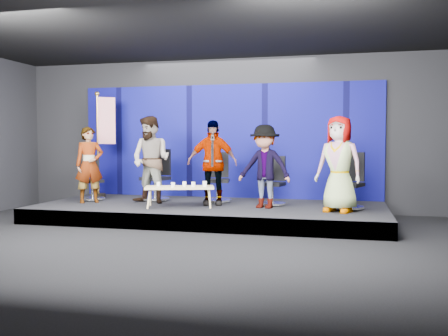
# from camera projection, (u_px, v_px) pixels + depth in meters

# --- Properties ---
(ground) EXTENTS (10.00, 10.00, 0.00)m
(ground) POSITION_uv_depth(u_px,v_px,m) (168.00, 243.00, 7.77)
(ground) COLOR black
(ground) RESTS_ON ground
(room_walls) EXTENTS (10.02, 8.02, 3.51)m
(room_walls) POSITION_uv_depth(u_px,v_px,m) (167.00, 87.00, 7.65)
(room_walls) COLOR black
(room_walls) RESTS_ON ground
(riser) EXTENTS (7.00, 3.00, 0.30)m
(riser) POSITION_uv_depth(u_px,v_px,m) (210.00, 212.00, 10.19)
(riser) COLOR black
(riser) RESTS_ON ground
(backdrop) EXTENTS (7.00, 0.08, 2.60)m
(backdrop) POSITION_uv_depth(u_px,v_px,m) (227.00, 141.00, 11.52)
(backdrop) COLOR #080757
(backdrop) RESTS_ON riser
(chair_a) EXTENTS (0.78, 0.78, 0.99)m
(chair_a) POSITION_uv_depth(u_px,v_px,m) (92.00, 185.00, 11.01)
(chair_a) COLOR silver
(chair_a) RESTS_ON riser
(panelist_a) EXTENTS (0.69, 0.67, 1.60)m
(panelist_a) POSITION_uv_depth(u_px,v_px,m) (89.00, 165.00, 10.49)
(panelist_a) COLOR black
(panelist_a) RESTS_ON riser
(chair_b) EXTENTS (0.76, 0.76, 1.13)m
(chair_b) POSITION_uv_depth(u_px,v_px,m) (157.00, 184.00, 10.93)
(chair_b) COLOR silver
(chair_b) RESTS_ON riser
(panelist_b) EXTENTS (1.02, 0.87, 1.82)m
(panelist_b) POSITION_uv_depth(u_px,v_px,m) (151.00, 160.00, 10.40)
(panelist_b) COLOR black
(panelist_b) RESTS_ON riser
(chair_c) EXTENTS (0.69, 0.69, 1.06)m
(chair_c) POSITION_uv_depth(u_px,v_px,m) (218.00, 186.00, 10.65)
(chair_c) COLOR silver
(chair_c) RESTS_ON riser
(panelist_c) EXTENTS (1.07, 0.59, 1.72)m
(panelist_c) POSITION_uv_depth(u_px,v_px,m) (212.00, 163.00, 10.13)
(panelist_c) COLOR black
(panelist_c) RESTS_ON riser
(chair_d) EXTENTS (0.66, 0.66, 1.00)m
(chair_d) POSITION_uv_depth(u_px,v_px,m) (273.00, 189.00, 10.12)
(chair_d) COLOR silver
(chair_d) RESTS_ON riser
(panelist_d) EXTENTS (1.14, 0.79, 1.61)m
(panelist_d) POSITION_uv_depth(u_px,v_px,m) (265.00, 166.00, 9.64)
(panelist_d) COLOR black
(panelist_d) RESTS_ON riser
(chair_e) EXTENTS (0.79, 0.79, 1.09)m
(chair_e) POSITION_uv_depth(u_px,v_px,m) (349.00, 190.00, 9.54)
(chair_e) COLOR silver
(chair_e) RESTS_ON riser
(panelist_e) EXTENTS (1.00, 0.83, 1.76)m
(panelist_e) POSITION_uv_depth(u_px,v_px,m) (339.00, 164.00, 9.10)
(panelist_e) COLOR black
(panelist_e) RESTS_ON riser
(coffee_table) EXTENTS (1.44, 0.94, 0.41)m
(coffee_table) POSITION_uv_depth(u_px,v_px,m) (180.00, 188.00, 9.78)
(coffee_table) COLOR tan
(coffee_table) RESTS_ON riser
(mug_a) EXTENTS (0.07, 0.07, 0.09)m
(mug_a) POSITION_uv_depth(u_px,v_px,m) (158.00, 184.00, 9.82)
(mug_a) COLOR white
(mug_a) RESTS_ON coffee_table
(mug_b) EXTENTS (0.08, 0.08, 0.09)m
(mug_b) POSITION_uv_depth(u_px,v_px,m) (173.00, 185.00, 9.64)
(mug_b) COLOR white
(mug_b) RESTS_ON coffee_table
(mug_c) EXTENTS (0.08, 0.08, 0.09)m
(mug_c) POSITION_uv_depth(u_px,v_px,m) (184.00, 184.00, 9.84)
(mug_c) COLOR white
(mug_c) RESTS_ON coffee_table
(mug_d) EXTENTS (0.08, 0.08, 0.09)m
(mug_d) POSITION_uv_depth(u_px,v_px,m) (193.00, 184.00, 9.74)
(mug_d) COLOR white
(mug_d) RESTS_ON coffee_table
(mug_e) EXTENTS (0.08, 0.08, 0.10)m
(mug_e) POSITION_uv_depth(u_px,v_px,m) (205.00, 184.00, 9.82)
(mug_e) COLOR white
(mug_e) RESTS_ON coffee_table
(flag_stand) EXTENTS (0.52, 0.38, 2.43)m
(flag_stand) POSITION_uv_depth(u_px,v_px,m) (103.00, 142.00, 11.40)
(flag_stand) COLOR black
(flag_stand) RESTS_ON riser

